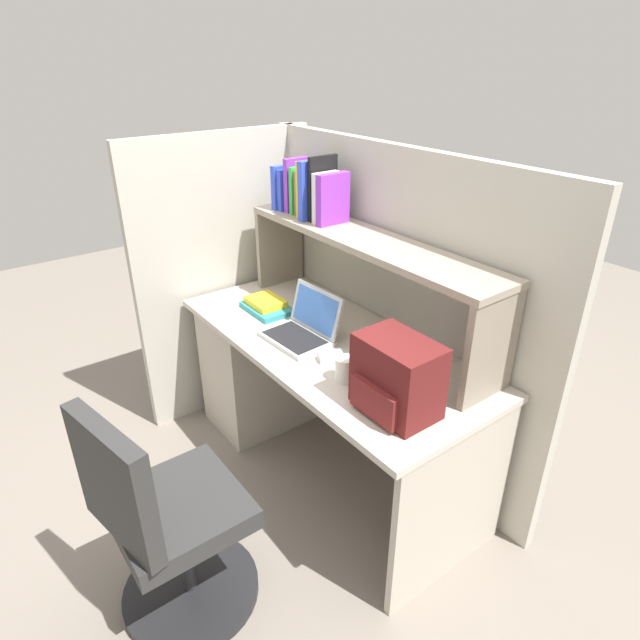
# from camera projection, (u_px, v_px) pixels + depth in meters

# --- Properties ---
(ground_plane) EXTENTS (8.00, 8.00, 0.00)m
(ground_plane) POSITION_uv_depth(u_px,v_px,m) (328.00, 464.00, 2.76)
(ground_plane) COLOR slate
(desk) EXTENTS (1.60, 0.70, 0.73)m
(desk) POSITION_uv_depth(u_px,v_px,m) (284.00, 365.00, 2.86)
(desk) COLOR beige
(desk) RESTS_ON ground_plane
(cubicle_partition_rear) EXTENTS (1.84, 0.05, 1.55)m
(cubicle_partition_rear) POSITION_uv_depth(u_px,v_px,m) (391.00, 310.00, 2.61)
(cubicle_partition_rear) COLOR #B2ADA0
(cubicle_partition_rear) RESTS_ON ground_plane
(cubicle_partition_left) EXTENTS (0.05, 1.06, 1.55)m
(cubicle_partition_left) POSITION_uv_depth(u_px,v_px,m) (229.00, 277.00, 2.99)
(cubicle_partition_left) COLOR #B2ADA0
(cubicle_partition_left) RESTS_ON ground_plane
(overhead_hutch) EXTENTS (1.44, 0.28, 0.45)m
(overhead_hutch) POSITION_uv_depth(u_px,v_px,m) (365.00, 258.00, 2.38)
(overhead_hutch) COLOR gray
(overhead_hutch) RESTS_ON desk
(reference_books_on_shelf) EXTENTS (0.41, 0.19, 0.30)m
(reference_books_on_shelf) POSITION_uv_depth(u_px,v_px,m) (310.00, 191.00, 2.57)
(reference_books_on_shelf) COLOR blue
(reference_books_on_shelf) RESTS_ON overhead_hutch
(laptop) EXTENTS (0.32, 0.28, 0.22)m
(laptop) POSITION_uv_depth(u_px,v_px,m) (304.00, 328.00, 2.43)
(laptop) COLOR #B7BABF
(laptop) RESTS_ON desk
(backpack) EXTENTS (0.30, 0.23, 0.28)m
(backpack) POSITION_uv_depth(u_px,v_px,m) (396.00, 378.00, 1.91)
(backpack) COLOR #591919
(backpack) RESTS_ON desk
(computer_mouse) EXTENTS (0.10, 0.12, 0.03)m
(computer_mouse) POSITION_uv_depth(u_px,v_px,m) (331.00, 357.00, 2.27)
(computer_mouse) COLOR silver
(computer_mouse) RESTS_ON desk
(paper_cup) EXTENTS (0.08, 0.08, 0.10)m
(paper_cup) POSITION_uv_depth(u_px,v_px,m) (344.00, 369.00, 2.12)
(paper_cup) COLOR white
(paper_cup) RESTS_ON desk
(desk_book_stack) EXTENTS (0.25, 0.18, 0.06)m
(desk_book_stack) POSITION_uv_depth(u_px,v_px,m) (266.00, 306.00, 2.70)
(desk_book_stack) COLOR teal
(desk_book_stack) RESTS_ON desk
(office_chair) EXTENTS (0.52, 0.52, 0.93)m
(office_chair) POSITION_uv_depth(u_px,v_px,m) (167.00, 530.00, 1.90)
(office_chair) COLOR black
(office_chair) RESTS_ON ground_plane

